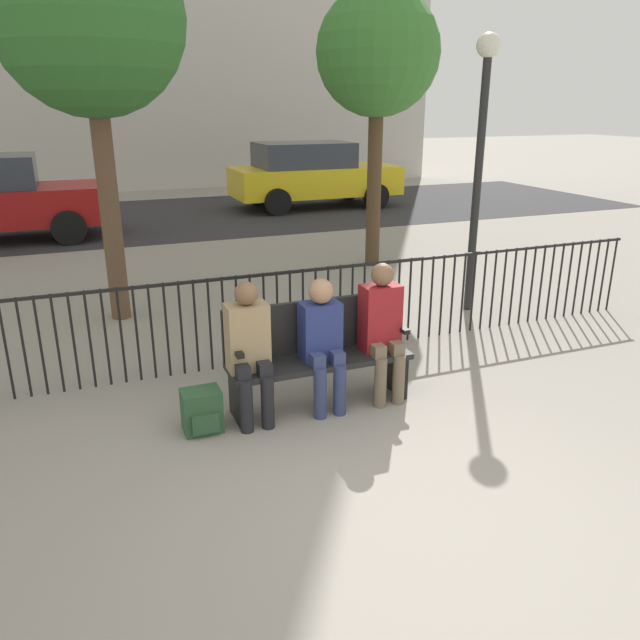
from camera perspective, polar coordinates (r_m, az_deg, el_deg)
name	(u,v)px	position (r m, az deg, el deg)	size (l,w,h in m)	color
ground_plane	(418,518)	(4.29, 8.96, -17.43)	(80.00, 80.00, 0.00)	gray
park_bench	(317,351)	(5.47, -0.30, -2.81)	(1.61, 0.45, 0.92)	black
seated_person_0	(249,346)	(5.11, -6.48, -2.40)	(0.34, 0.39, 1.21)	black
seated_person_1	(322,337)	(5.30, 0.23, -1.61)	(0.34, 0.39, 1.17)	navy
seated_person_2	(382,325)	(5.52, 5.70, -0.48)	(0.34, 0.39, 1.25)	brown
backpack	(202,411)	(5.21, -10.73, -8.19)	(0.31, 0.28, 0.36)	#284C2D
fence_railing	(278,309)	(6.38, -3.89, 1.06)	(9.01, 0.03, 0.95)	black
tree_1	(89,21)	(7.85, -20.38, 24.24)	(2.09, 2.09, 4.45)	brown
tree_2	(378,55)	(10.16, 5.30, 22.95)	(1.87, 1.87, 4.19)	#4C3823
lamp_post	(482,132)	(7.97, 14.56, 16.30)	(0.28, 0.28, 3.31)	black
street_surface	(158,218)	(15.25, -14.58, 9.04)	(24.00, 6.00, 0.01)	#2B2B2D
parked_car_1	(312,174)	(16.20, -0.73, 13.21)	(4.20, 1.94, 1.62)	yellow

